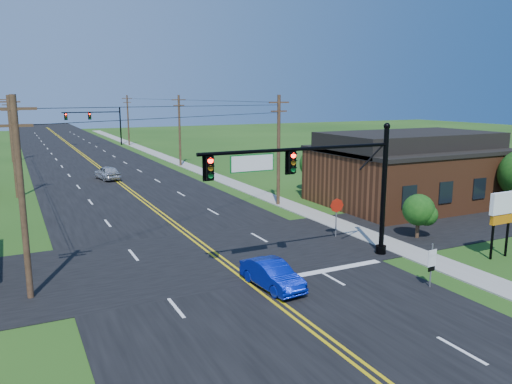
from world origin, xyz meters
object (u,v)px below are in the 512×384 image
signal_mast_main (317,178)px  signal_mast_far (95,120)px  blue_car (272,275)px  stop_sign (337,209)px  route_sign (432,262)px

signal_mast_main → signal_mast_far: bearing=89.9°
signal_mast_main → blue_car: signal_mast_main is taller
blue_car → stop_sign: stop_sign is taller
blue_car → route_sign: (6.74, -3.27, 0.62)m
route_sign → stop_sign: bearing=79.1°
blue_car → stop_sign: bearing=31.0°
route_sign → blue_car: bearing=149.5°
signal_mast_main → stop_sign: signal_mast_main is taller
signal_mast_main → blue_car: (-3.58, -1.79, -4.11)m
route_sign → signal_mast_main: bearing=117.4°
blue_car → route_sign: bearing=-31.6°
signal_mast_main → signal_mast_far: 72.00m
signal_mast_far → blue_car: (-3.68, -73.79, -3.91)m
blue_car → route_sign: route_sign is taller
signal_mast_far → signal_mast_main: bearing=-90.1°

